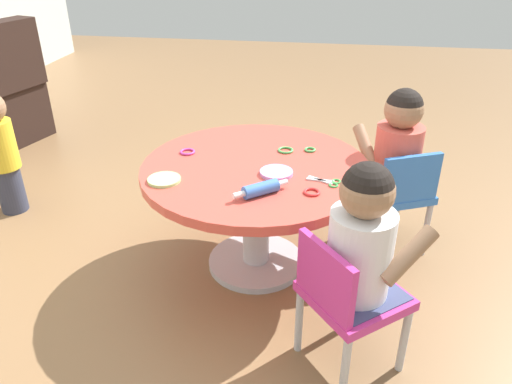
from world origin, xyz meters
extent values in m
plane|color=olive|center=(0.00, 0.00, 0.00)|extent=(10.00, 10.00, 0.00)
cylinder|color=silver|center=(0.00, 0.00, 0.01)|extent=(0.44, 0.44, 0.03)
cylinder|color=silver|center=(0.00, 0.00, 0.24)|extent=(0.12, 0.12, 0.47)
cylinder|color=#D84C3F|center=(0.00, 0.00, 0.49)|extent=(0.97, 0.97, 0.04)
cylinder|color=#B7B7BC|center=(-0.53, -0.60, 0.14)|extent=(0.03, 0.03, 0.28)
cylinder|color=#B7B7BC|center=(-0.33, -0.44, 0.14)|extent=(0.03, 0.03, 0.28)
cylinder|color=#B7B7BC|center=(-0.70, -0.40, 0.14)|extent=(0.03, 0.03, 0.28)
cylinder|color=#B7B7BC|center=(-0.50, -0.24, 0.14)|extent=(0.03, 0.03, 0.28)
cube|color=#CC338C|center=(-0.52, -0.42, 0.30)|extent=(0.42, 0.42, 0.04)
cube|color=#CC338C|center=(-0.60, -0.31, 0.43)|extent=(0.22, 0.19, 0.22)
cube|color=#3F4772|center=(-0.52, -0.42, 0.30)|extent=(0.38, 0.38, 0.04)
cylinder|color=white|center=(-0.52, -0.42, 0.47)|extent=(0.21, 0.21, 0.30)
sphere|color=#997051|center=(-0.52, -0.42, 0.70)|extent=(0.17, 0.17, 0.17)
sphere|color=black|center=(-0.52, -0.42, 0.71)|extent=(0.16, 0.16, 0.16)
cylinder|color=#997051|center=(-0.54, -0.57, 0.49)|extent=(0.18, 0.20, 0.17)
cylinder|color=#997051|center=(-0.37, -0.43, 0.49)|extent=(0.18, 0.20, 0.17)
cylinder|color=#B7B7BC|center=(0.44, -0.67, 0.14)|extent=(0.03, 0.03, 0.28)
cylinder|color=#B7B7BC|center=(0.34, -0.44, 0.14)|extent=(0.03, 0.03, 0.28)
cylinder|color=#B7B7BC|center=(0.20, -0.78, 0.14)|extent=(0.03, 0.03, 0.28)
cylinder|color=#B7B7BC|center=(0.10, -0.54, 0.14)|extent=(0.03, 0.03, 0.28)
cube|color=blue|center=(0.27, -0.61, 0.30)|extent=(0.40, 0.40, 0.04)
cube|color=blue|center=(0.15, -0.66, 0.43)|extent=(0.13, 0.26, 0.22)
cube|color=#3F4772|center=(0.27, -0.61, 0.30)|extent=(0.36, 0.35, 0.04)
cylinder|color=#D8594C|center=(0.27, -0.61, 0.47)|extent=(0.21, 0.21, 0.30)
sphere|color=#997051|center=(0.27, -0.61, 0.70)|extent=(0.17, 0.17, 0.17)
sphere|color=black|center=(0.27, -0.61, 0.71)|extent=(0.16, 0.16, 0.16)
cylinder|color=#997051|center=(0.41, -0.67, 0.49)|extent=(0.22, 0.14, 0.17)
cylinder|color=#997051|center=(0.32, -0.47, 0.49)|extent=(0.22, 0.14, 0.17)
cube|color=black|center=(1.45, 2.12, 0.50)|extent=(0.27, 0.61, 0.20)
cylinder|color=#33384C|center=(0.29, 1.41, 0.13)|extent=(0.14, 0.14, 0.26)
cylinder|color=#3F72CC|center=(-0.25, -0.06, 0.54)|extent=(0.13, 0.14, 0.05)
cylinder|color=white|center=(-0.31, 0.01, 0.54)|extent=(0.05, 0.05, 0.02)
cylinder|color=white|center=(-0.19, -0.13, 0.54)|extent=(0.05, 0.05, 0.02)
cube|color=silver|center=(-0.10, -0.27, 0.51)|extent=(0.02, 0.11, 0.01)
cube|color=silver|center=(-0.10, -0.27, 0.51)|extent=(0.07, 0.10, 0.01)
torus|color=green|center=(-0.10, -0.34, 0.51)|extent=(0.05, 0.05, 0.01)
torus|color=green|center=(-0.14, -0.33, 0.51)|extent=(0.05, 0.05, 0.01)
cylinder|color=#B2E58C|center=(-0.20, 0.34, 0.52)|extent=(0.13, 0.13, 0.01)
cylinder|color=#CC99E5|center=(-0.07, -0.09, 0.52)|extent=(0.13, 0.13, 0.02)
torus|color=#D83FA5|center=(0.08, 0.32, 0.52)|extent=(0.07, 0.07, 0.01)
torus|color=red|center=(-0.21, -0.25, 0.52)|extent=(0.06, 0.06, 0.01)
torus|color=#4CB259|center=(0.19, -0.22, 0.52)|extent=(0.05, 0.05, 0.01)
torus|color=#4CB259|center=(0.17, -0.11, 0.52)|extent=(0.07, 0.07, 0.01)
camera|label=1|loc=(-1.85, -0.29, 1.40)|focal=34.63mm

